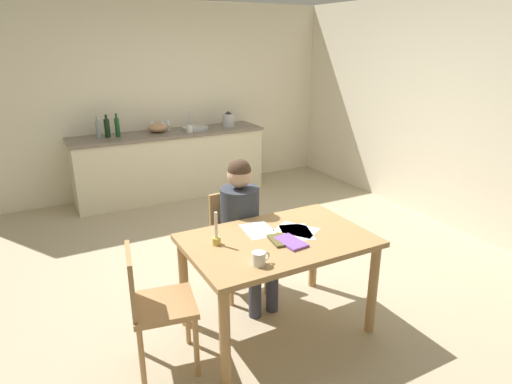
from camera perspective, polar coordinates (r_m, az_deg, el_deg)
ground_plane at (r=4.44m, az=-1.67°, el=-9.02°), size 5.20×5.20×0.04m
wall_back at (r=6.40m, az=-12.58°, el=11.72°), size 5.20×0.12×2.60m
wall_right at (r=5.64m, az=22.85°, el=9.75°), size 0.12×5.20×2.60m
kitchen_counter at (r=6.22m, az=-11.08°, el=3.64°), size 2.61×0.64×0.90m
dining_table at (r=3.17m, az=2.87°, el=-7.80°), size 1.31×0.86×0.75m
chair_at_table at (r=3.77m, az=-2.66°, el=-5.97°), size 0.42×0.42×0.86m
person_seated at (r=3.57m, az=-1.59°, el=-3.95°), size 0.33×0.60×1.19m
chair_side_empty at (r=2.95m, az=-13.21°, el=-13.95°), size 0.47×0.47×0.87m
coffee_mug at (r=2.75m, az=0.41°, el=-8.67°), size 0.12×0.09×0.09m
candlestick at (r=3.01m, az=-5.20°, el=-5.70°), size 0.06×0.06×0.24m
book_magazine at (r=3.07m, az=3.10°, el=-6.30°), size 0.15×0.21×0.02m
book_cookery at (r=3.05m, az=4.58°, el=-6.54°), size 0.16×0.25×0.02m
paper_letter at (r=3.26m, az=5.32°, el=-4.93°), size 0.34×0.36×0.00m
paper_bill at (r=3.22m, az=5.31°, el=-5.25°), size 0.29×0.35×0.00m
paper_envelope at (r=3.24m, az=0.34°, el=-5.01°), size 0.24×0.32×0.00m
sink_unit at (r=6.24m, az=-7.97°, el=8.30°), size 0.36×0.36×0.24m
bottle_oil at (r=5.94m, az=-19.90°, el=7.75°), size 0.06×0.06×0.28m
bottle_vinegar at (r=5.96m, az=-18.87°, el=7.95°), size 0.07×0.07×0.29m
bottle_wine_red at (r=5.97m, az=-17.67°, el=8.11°), size 0.06×0.06×0.30m
mixing_bowl at (r=6.14m, az=-12.74°, el=8.19°), size 0.26×0.26×0.12m
stovetop_kettle at (r=6.42m, az=-3.63°, el=9.43°), size 0.18×0.18×0.22m
wine_glass_near_sink at (r=6.26m, az=-11.38°, el=8.94°), size 0.07×0.07×0.15m
wine_glass_by_kettle at (r=6.23m, az=-12.19°, el=8.84°), size 0.07×0.07×0.15m
wine_glass_back_left at (r=6.19m, az=-13.44°, el=8.69°), size 0.07×0.07×0.15m
teacup_on_counter at (r=6.05m, az=-8.64°, el=8.15°), size 0.12×0.08×0.09m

